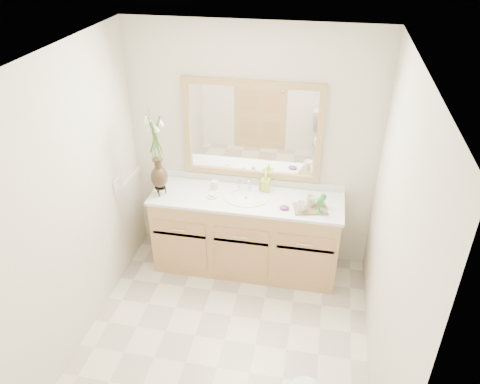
% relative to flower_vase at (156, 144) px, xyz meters
% --- Properties ---
extents(floor, '(2.60, 2.60, 0.00)m').
position_rel_flower_vase_xyz_m(floor, '(0.82, -0.92, -1.36)').
color(floor, beige).
rests_on(floor, ground).
extents(ceiling, '(2.40, 2.60, 0.02)m').
position_rel_flower_vase_xyz_m(ceiling, '(0.82, -0.92, 1.04)').
color(ceiling, white).
rests_on(ceiling, wall_back).
extents(wall_back, '(2.40, 0.02, 2.40)m').
position_rel_flower_vase_xyz_m(wall_back, '(0.82, 0.38, -0.16)').
color(wall_back, beige).
rests_on(wall_back, floor).
extents(wall_front, '(2.40, 0.02, 2.40)m').
position_rel_flower_vase_xyz_m(wall_front, '(0.82, -2.22, -0.16)').
color(wall_front, beige).
rests_on(wall_front, floor).
extents(wall_left, '(0.02, 2.60, 2.40)m').
position_rel_flower_vase_xyz_m(wall_left, '(-0.38, -0.92, -0.16)').
color(wall_left, beige).
rests_on(wall_left, floor).
extents(wall_right, '(0.02, 2.60, 2.40)m').
position_rel_flower_vase_xyz_m(wall_right, '(2.02, -0.92, -0.16)').
color(wall_right, beige).
rests_on(wall_right, floor).
extents(vanity, '(1.80, 0.55, 0.80)m').
position_rel_flower_vase_xyz_m(vanity, '(0.82, 0.10, -0.96)').
color(vanity, tan).
rests_on(vanity, floor).
extents(counter, '(1.84, 0.57, 0.03)m').
position_rel_flower_vase_xyz_m(counter, '(0.82, 0.10, -0.55)').
color(counter, silver).
rests_on(counter, vanity).
extents(sink, '(0.38, 0.34, 0.23)m').
position_rel_flower_vase_xyz_m(sink, '(0.82, 0.08, -0.59)').
color(sink, white).
rests_on(sink, counter).
extents(mirror, '(1.32, 0.04, 0.97)m').
position_rel_flower_vase_xyz_m(mirror, '(0.82, 0.36, 0.04)').
color(mirror, white).
rests_on(mirror, wall_back).
extents(switch_plate, '(0.02, 0.12, 0.12)m').
position_rel_flower_vase_xyz_m(switch_plate, '(-0.37, -0.15, -0.38)').
color(switch_plate, white).
rests_on(switch_plate, wall_left).
extents(flower_vase, '(0.19, 0.19, 0.78)m').
position_rel_flower_vase_xyz_m(flower_vase, '(0.00, 0.00, 0.00)').
color(flower_vase, black).
rests_on(flower_vase, counter).
extents(tumbler, '(0.07, 0.07, 0.09)m').
position_rel_flower_vase_xyz_m(tumbler, '(0.48, 0.20, -0.49)').
color(tumbler, beige).
rests_on(tumbler, counter).
extents(soap_dish, '(0.10, 0.10, 0.03)m').
position_rel_flower_vase_xyz_m(soap_dish, '(0.50, 0.04, -0.52)').
color(soap_dish, beige).
rests_on(soap_dish, counter).
extents(soap_bottle, '(0.08, 0.08, 0.17)m').
position_rel_flower_vase_xyz_m(soap_bottle, '(0.98, 0.26, -0.45)').
color(soap_bottle, '#A4D732').
rests_on(soap_bottle, counter).
extents(purple_dish, '(0.09, 0.07, 0.03)m').
position_rel_flower_vase_xyz_m(purple_dish, '(1.20, -0.04, -0.52)').
color(purple_dish, '#5C2570').
rests_on(purple_dish, counter).
extents(tray, '(0.34, 0.26, 0.02)m').
position_rel_flower_vase_xyz_m(tray, '(1.43, 0.00, -0.53)').
color(tray, brown).
rests_on(tray, counter).
extents(mug_left, '(0.11, 0.11, 0.09)m').
position_rel_flower_vase_xyz_m(mug_left, '(1.36, -0.06, -0.47)').
color(mug_left, beige).
rests_on(mug_left, tray).
extents(mug_right, '(0.12, 0.12, 0.10)m').
position_rel_flower_vase_xyz_m(mug_right, '(1.43, 0.05, -0.47)').
color(mug_right, beige).
rests_on(mug_right, tray).
extents(goblet_front, '(0.07, 0.07, 0.15)m').
position_rel_flower_vase_xyz_m(goblet_front, '(1.51, -0.05, -0.42)').
color(goblet_front, '#27762C').
rests_on(goblet_front, tray).
extents(goblet_back, '(0.06, 0.06, 0.13)m').
position_rel_flower_vase_xyz_m(goblet_back, '(1.54, 0.06, -0.43)').
color(goblet_back, '#27762C').
rests_on(goblet_back, tray).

